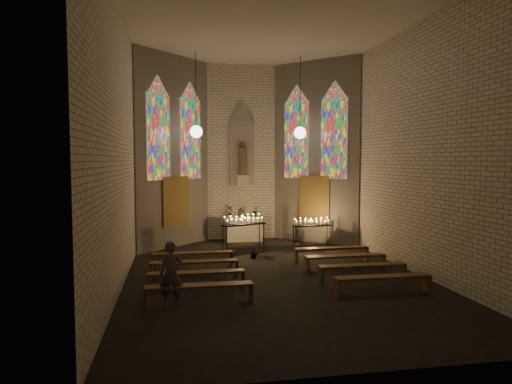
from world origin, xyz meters
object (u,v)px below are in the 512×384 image
aisle_flower_pot (254,252)px  altar (244,228)px  votive_stand_left (244,222)px  visitor (171,274)px  votive_stand_right (312,223)px

aisle_flower_pot → altar: bearing=87.0°
altar → aisle_flower_pot: (-0.17, -3.26, -0.29)m
votive_stand_left → visitor: (-2.49, -5.89, -0.30)m
votive_stand_right → visitor: 7.73m
altar → votive_stand_right: size_ratio=0.97×
aisle_flower_pot → votive_stand_left: votive_stand_left is taller
visitor → altar: bearing=73.7°
aisle_flower_pot → visitor: 5.20m
aisle_flower_pot → votive_stand_right: bearing=30.5°
altar → aisle_flower_pot: 3.28m
altar → votive_stand_left: votive_stand_left is taller
aisle_flower_pot → votive_stand_right: 2.87m
votive_stand_right → visitor: size_ratio=1.00×
votive_stand_left → votive_stand_right: bearing=-21.4°
altar → votive_stand_right: (2.23, -1.85, 0.39)m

